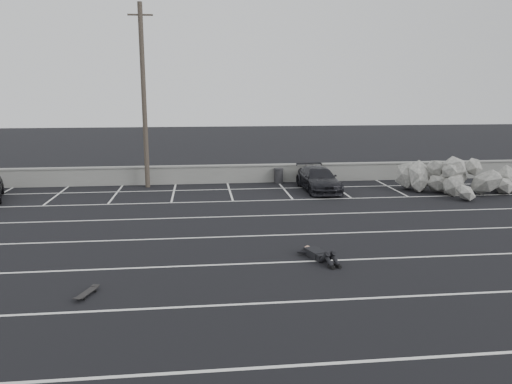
{
  "coord_description": "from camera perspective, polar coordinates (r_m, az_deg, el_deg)",
  "views": [
    {
      "loc": [
        -0.57,
        -14.85,
        5.38
      ],
      "look_at": [
        1.83,
        6.3,
        1.0
      ],
      "focal_mm": 35.0,
      "sensor_mm": 36.0,
      "label": 1
    }
  ],
  "objects": [
    {
      "name": "skateboard",
      "position": [
        14.24,
        -18.79,
        -10.88
      ],
      "size": [
        0.47,
        0.84,
        0.1
      ],
      "rotation": [
        0.0,
        0.0,
        -0.34
      ],
      "color": "black",
      "rests_on": "ground"
    },
    {
      "name": "person",
      "position": [
        16.51,
        6.8,
        -6.6
      ],
      "size": [
        2.38,
        2.97,
        0.48
      ],
      "primitive_type": null,
      "rotation": [
        0.0,
        0.0,
        0.32
      ],
      "color": "black",
      "rests_on": "ground"
    },
    {
      "name": "seawall",
      "position": [
        29.26,
        -5.28,
        2.07
      ],
      "size": [
        50.0,
        0.45,
        1.06
      ],
      "color": "gray",
      "rests_on": "ground"
    },
    {
      "name": "utility_pole",
      "position": [
        28.21,
        -12.7,
        10.6
      ],
      "size": [
        1.32,
        0.26,
        9.89
      ],
      "color": "#4C4238",
      "rests_on": "ground"
    },
    {
      "name": "trash_bin",
      "position": [
        29.19,
        2.59,
        1.88
      ],
      "size": [
        0.69,
        0.69,
        0.87
      ],
      "rotation": [
        0.0,
        0.0,
        0.22
      ],
      "color": "#2A2A2D",
      "rests_on": "ground"
    },
    {
      "name": "ground",
      "position": [
        15.8,
        -4.06,
        -8.3
      ],
      "size": [
        120.0,
        120.0,
        0.0
      ],
      "primitive_type": "plane",
      "color": "black",
      "rests_on": "ground"
    },
    {
      "name": "riprap_pile",
      "position": [
        28.65,
        21.59,
        1.11
      ],
      "size": [
        6.34,
        4.48,
        1.49
      ],
      "color": "#A19F97",
      "rests_on": "ground"
    },
    {
      "name": "car_right",
      "position": [
        27.21,
        7.15,
        1.48
      ],
      "size": [
        1.95,
        4.41,
        1.26
      ],
      "primitive_type": "imported",
      "rotation": [
        0.0,
        0.0,
        0.04
      ],
      "color": "black",
      "rests_on": "ground"
    },
    {
      "name": "stall_lines",
      "position": [
        20.0,
        -4.85,
        -4.01
      ],
      "size": [
        36.0,
        20.05,
        0.01
      ],
      "color": "silver",
      "rests_on": "ground"
    }
  ]
}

